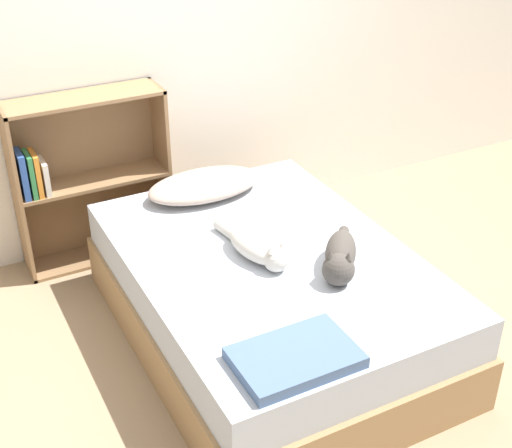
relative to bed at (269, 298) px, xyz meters
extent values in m
plane|color=#997F60|center=(0.00, 0.00, -0.24)|extent=(8.00, 8.00, 0.00)
cube|color=white|center=(0.00, 1.30, 1.01)|extent=(8.00, 0.06, 2.50)
cube|color=#99754C|center=(0.00, 0.00, -0.10)|extent=(1.28, 1.81, 0.27)
cube|color=#B2BCCC|center=(0.00, 0.00, 0.14)|extent=(1.24, 1.75, 0.21)
ellipsoid|color=#B29E8E|center=(-0.02, 0.70, 0.30)|extent=(0.63, 0.35, 0.12)
ellipsoid|color=beige|center=(-0.06, 0.02, 0.30)|extent=(0.23, 0.37, 0.12)
sphere|color=beige|center=(-0.03, -0.12, 0.30)|extent=(0.12, 0.12, 0.12)
cone|color=beige|center=(0.00, -0.12, 0.37)|extent=(0.04, 0.04, 0.03)
cone|color=beige|center=(-0.07, -0.13, 0.37)|extent=(0.04, 0.04, 0.03)
cylinder|color=beige|center=(-0.09, 0.26, 0.28)|extent=(0.09, 0.17, 0.06)
ellipsoid|color=#47423D|center=(0.24, -0.23, 0.32)|extent=(0.30, 0.34, 0.15)
sphere|color=#47423D|center=(0.16, -0.34, 0.32)|extent=(0.14, 0.14, 0.14)
cone|color=#47423D|center=(0.19, -0.36, 0.39)|extent=(0.04, 0.04, 0.03)
cone|color=#47423D|center=(0.13, -0.32, 0.39)|extent=(0.04, 0.04, 0.03)
cylinder|color=#47423D|center=(0.37, -0.06, 0.27)|extent=(0.13, 0.15, 0.05)
cube|color=#8E6B47|center=(-0.93, 1.13, 0.26)|extent=(0.02, 0.26, 0.98)
cube|color=#8E6B47|center=(-0.10, 1.13, 0.26)|extent=(0.02, 0.26, 0.98)
cube|color=#8E6B47|center=(-0.51, 1.13, -0.23)|extent=(0.85, 0.26, 0.02)
cube|color=#8E6B47|center=(-0.51, 1.13, 0.74)|extent=(0.85, 0.26, 0.02)
cube|color=#8E6B47|center=(-0.51, 1.13, 0.26)|extent=(0.81, 0.26, 0.02)
cube|color=#8E6B47|center=(-0.51, 1.25, 0.26)|extent=(0.85, 0.02, 0.98)
cube|color=#2D519E|center=(-0.89, 1.09, 0.39)|extent=(0.03, 0.16, 0.25)
cube|color=#337F47|center=(-0.85, 1.09, 0.39)|extent=(0.02, 0.16, 0.24)
cube|color=orange|center=(-0.82, 1.09, 0.38)|extent=(0.03, 0.16, 0.24)
cube|color=beige|center=(-0.78, 1.09, 0.36)|extent=(0.03, 0.16, 0.19)
cube|color=#4C668E|center=(-0.27, -0.70, 0.27)|extent=(0.46, 0.31, 0.05)
camera|label=1|loc=(-1.35, -2.46, 2.04)|focal=50.00mm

